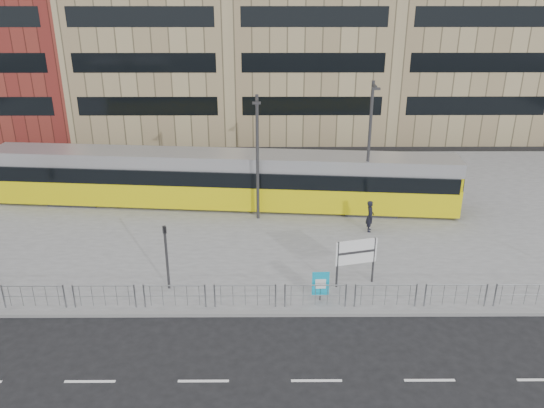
{
  "coord_description": "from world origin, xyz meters",
  "views": [
    {
      "loc": [
        0.35,
        -18.97,
        12.81
      ],
      "look_at": [
        0.48,
        6.0,
        2.69
      ],
      "focal_mm": 35.0,
      "sensor_mm": 36.0,
      "label": 1
    }
  ],
  "objects_px": {
    "pedestrian": "(370,216)",
    "lamp_post_west": "(257,153)",
    "tram": "(221,179)",
    "station_sign": "(356,254)",
    "traffic_light_west": "(166,249)",
    "ad_panel": "(321,284)",
    "lamp_post_east": "(369,145)"
  },
  "relations": [
    {
      "from": "pedestrian",
      "to": "lamp_post_west",
      "type": "relative_size",
      "value": 0.25
    },
    {
      "from": "tram",
      "to": "station_sign",
      "type": "distance_m",
      "value": 12.07
    },
    {
      "from": "tram",
      "to": "traffic_light_west",
      "type": "height_order",
      "value": "tram"
    },
    {
      "from": "tram",
      "to": "station_sign",
      "type": "relative_size",
      "value": 12.83
    },
    {
      "from": "ad_panel",
      "to": "traffic_light_west",
      "type": "height_order",
      "value": "traffic_light_west"
    },
    {
      "from": "pedestrian",
      "to": "lamp_post_east",
      "type": "distance_m",
      "value": 4.12
    },
    {
      "from": "tram",
      "to": "ad_panel",
      "type": "xyz_separation_m",
      "value": [
        5.25,
        -11.21,
        -0.9
      ]
    },
    {
      "from": "tram",
      "to": "ad_panel",
      "type": "relative_size",
      "value": 20.86
    },
    {
      "from": "ad_panel",
      "to": "pedestrian",
      "type": "height_order",
      "value": "pedestrian"
    },
    {
      "from": "station_sign",
      "to": "tram",
      "type": "bearing_deg",
      "value": 111.0
    },
    {
      "from": "station_sign",
      "to": "ad_panel",
      "type": "bearing_deg",
      "value": -155.91
    },
    {
      "from": "ad_panel",
      "to": "tram",
      "type": "bearing_deg",
      "value": 113.23
    },
    {
      "from": "station_sign",
      "to": "lamp_post_east",
      "type": "xyz_separation_m",
      "value": [
        1.81,
        8.05,
        2.82
      ]
    },
    {
      "from": "pedestrian",
      "to": "lamp_post_west",
      "type": "bearing_deg",
      "value": 81.38
    },
    {
      "from": "tram",
      "to": "lamp_post_east",
      "type": "xyz_separation_m",
      "value": [
        8.77,
        -1.8,
        2.68
      ]
    },
    {
      "from": "ad_panel",
      "to": "traffic_light_west",
      "type": "xyz_separation_m",
      "value": [
        -6.81,
        1.06,
        1.16
      ]
    },
    {
      "from": "station_sign",
      "to": "traffic_light_west",
      "type": "relative_size",
      "value": 0.73
    },
    {
      "from": "tram",
      "to": "lamp_post_west",
      "type": "height_order",
      "value": "lamp_post_west"
    },
    {
      "from": "station_sign",
      "to": "pedestrian",
      "type": "relative_size",
      "value": 1.25
    },
    {
      "from": "station_sign",
      "to": "ad_panel",
      "type": "distance_m",
      "value": 2.3
    },
    {
      "from": "tram",
      "to": "pedestrian",
      "type": "relative_size",
      "value": 16.0
    },
    {
      "from": "ad_panel",
      "to": "lamp_post_west",
      "type": "xyz_separation_m",
      "value": [
        -2.89,
        8.99,
        3.23
      ]
    },
    {
      "from": "pedestrian",
      "to": "lamp_post_east",
      "type": "xyz_separation_m",
      "value": [
        0.1,
        2.21,
        3.48
      ]
    },
    {
      "from": "tram",
      "to": "ad_panel",
      "type": "distance_m",
      "value": 12.41
    },
    {
      "from": "station_sign",
      "to": "traffic_light_west",
      "type": "distance_m",
      "value": 8.53
    },
    {
      "from": "pedestrian",
      "to": "lamp_post_west",
      "type": "xyz_separation_m",
      "value": [
        -6.31,
        1.79,
        3.14
      ]
    },
    {
      "from": "pedestrian",
      "to": "tram",
      "type": "bearing_deg",
      "value": 72.44
    },
    {
      "from": "pedestrian",
      "to": "lamp_post_east",
      "type": "bearing_deg",
      "value": 4.77
    },
    {
      "from": "station_sign",
      "to": "traffic_light_west",
      "type": "xyz_separation_m",
      "value": [
        -8.52,
        -0.29,
        0.41
      ]
    },
    {
      "from": "tram",
      "to": "lamp_post_east",
      "type": "height_order",
      "value": "lamp_post_east"
    },
    {
      "from": "tram",
      "to": "traffic_light_west",
      "type": "bearing_deg",
      "value": -93.51
    },
    {
      "from": "ad_panel",
      "to": "lamp_post_east",
      "type": "height_order",
      "value": "lamp_post_east"
    }
  ]
}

